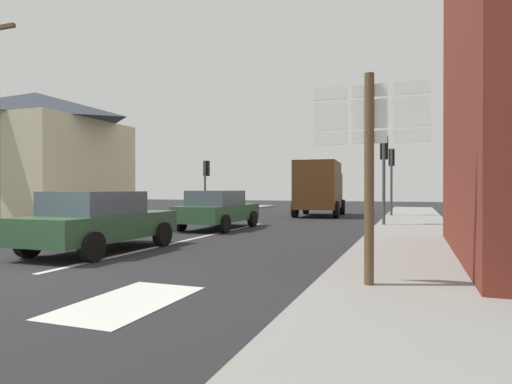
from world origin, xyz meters
TOP-DOWN VIEW (x-y plane):
  - ground_plane at (0.00, 10.00)m, footprint 80.00×80.00m
  - sidewalk_right at (6.32, 8.00)m, footprint 2.75×44.00m
  - sidewalk_left at (-6.32, 8.00)m, footprint 2.75×44.00m
  - lane_centre_stripe at (0.00, 6.00)m, footprint 0.16×12.00m
  - lane_turn_arrow at (2.72, -1.00)m, footprint 1.20×2.20m
  - clapboard_house_left at (-12.47, 11.73)m, footprint 8.17×7.95m
  - sedan_near at (-0.84, 2.71)m, footprint 1.97×4.20m
  - sedan_far at (-0.71, 9.21)m, footprint 2.02×4.22m
  - delivery_truck at (1.34, 18.33)m, footprint 2.73×5.12m
  - route_sign_post at (5.73, 0.59)m, footprint 1.66×0.14m
  - traffic_light_far_right at (5.24, 18.24)m, footprint 0.30×0.49m
  - traffic_light_far_left at (-5.24, 17.28)m, footprint 0.30×0.49m
  - traffic_light_near_right at (5.24, 11.93)m, footprint 0.30×0.49m

SIDE VIEW (x-z plane):
  - ground_plane at x=0.00m, z-range 0.00..0.00m
  - lane_centre_stripe at x=0.00m, z-range 0.00..0.01m
  - lane_turn_arrow at x=2.72m, z-range 0.00..0.01m
  - sidewalk_right at x=6.32m, z-range 0.00..0.14m
  - sidewalk_left at x=-6.32m, z-range 0.00..0.14m
  - sedan_near at x=-0.84m, z-range 0.03..1.50m
  - sedan_far at x=-0.71m, z-range 0.03..1.50m
  - delivery_truck at x=1.34m, z-range 0.13..3.18m
  - route_sign_post at x=5.73m, z-range 0.40..3.60m
  - traffic_light_far_left at x=-5.24m, z-range 0.77..3.98m
  - traffic_light_near_right at x=5.24m, z-range 0.87..4.48m
  - traffic_light_far_right at x=5.24m, z-range 0.88..4.55m
  - clapboard_house_left at x=-12.47m, z-range 0.03..6.68m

